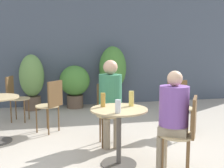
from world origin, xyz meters
The scene contains 15 objects.
storefront_wall centered at (0.00, 3.96, 1.50)m, with size 10.00×0.06×3.00m.
cafe_table_near centered at (0.18, 0.22, 0.50)m, with size 0.70×0.70×0.70m.
bistro_chair_0 centered at (0.84, -0.20, 0.54)m, with size 0.46×0.45×0.90m.
bistro_chair_1 centered at (0.22, 1.00, 0.54)m, with size 0.40×0.41×0.90m.
bistro_chair_2 centered at (1.46, 1.21, 0.54)m, with size 0.40×0.41×0.90m.
bistro_chair_3 centered at (-0.64, 1.69, 0.54)m, with size 0.46×0.46×0.90m.
bistro_chair_4 centered at (-1.35, 2.58, 0.54)m, with size 0.43×0.41×0.90m.
seated_person_0 centered at (0.72, -0.12, 0.71)m, with size 0.41×0.40×1.18m.
seated_person_1 centered at (0.21, 0.86, 0.75)m, with size 0.33×0.34×1.27m.
beer_glass_0 centered at (0.12, 0.01, 0.78)m, with size 0.07×0.07×0.15m.
beer_glass_1 centered at (0.37, 0.34, 0.80)m, with size 0.07×0.07×0.19m.
beer_glass_2 centered at (0.01, 0.36, 0.79)m, with size 0.06×0.06×0.18m.
potted_plant_0 centered at (-1.11, 3.58, 0.73)m, with size 0.57×0.57×1.31m.
potted_plant_1 centered at (-0.11, 3.58, 0.62)m, with size 0.73×0.73×1.04m.
potted_plant_2 centered at (0.84, 3.59, 0.85)m, with size 0.68×0.68×1.50m.
Camera 1 is at (-0.55, -2.78, 1.40)m, focal length 42.00 mm.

